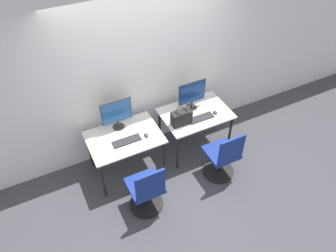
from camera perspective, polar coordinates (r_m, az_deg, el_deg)
The scene contains 13 objects.
ground_plane at distance 5.12m, azimuth 0.74°, elevation -8.08°, with size 20.00×20.00×0.00m, color #3D3D42.
wall_back at distance 4.76m, azimuth -3.90°, elevation 10.02°, with size 12.00×0.05×2.80m.
desk_left at distance 4.73m, azimuth -7.56°, elevation -2.55°, with size 1.04×0.74×0.71m.
monitor_left at distance 4.66m, azimuth -8.93°, elevation 2.19°, with size 0.45×0.17×0.48m.
keyboard_left at distance 4.60m, azimuth -7.20°, elevation -2.60°, with size 0.40×0.13×0.02m.
mouse_left at distance 4.64m, azimuth -3.80°, elevation -1.61°, with size 0.06×0.09×0.03m.
office_chair_left at distance 4.45m, azimuth -3.73°, elevation -11.31°, with size 0.48×0.48×0.91m.
desk_right at distance 5.09m, azimuth 4.79°, elevation 1.65°, with size 1.04×0.74×0.71m.
monitor_right at distance 4.96m, azimuth 4.20°, elevation 5.58°, with size 0.45×0.17×0.48m.
keyboard_right at distance 4.93m, azimuth 5.72°, elevation 1.39°, with size 0.40×0.13×0.02m.
mouse_right at distance 5.05m, azimuth 8.21°, elevation 2.35°, with size 0.06×0.09×0.03m.
office_chair_right at distance 4.88m, azimuth 9.53°, elevation -5.50°, with size 0.48×0.48×0.91m.
handbag at distance 4.77m, azimuth 2.35°, elevation 1.51°, with size 0.30×0.18×0.25m.
Camera 1 is at (-1.49, -2.84, 3.99)m, focal length 35.00 mm.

